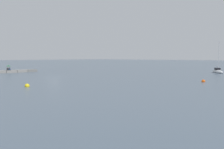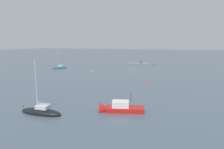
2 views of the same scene
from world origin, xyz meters
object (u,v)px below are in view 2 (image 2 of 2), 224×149
object	(u,v)px
sailboat_black_far	(41,112)
mooring_buoy_near	(92,71)
person_seated_dark_right	(140,62)
mooring_buoy_mid	(146,82)
person_seated_blue_left	(141,62)
umbrella_open_green	(141,61)
motorboat_red_mid	(118,109)
sailboat_teal_outer	(60,68)

from	to	relation	value
sailboat_black_far	mooring_buoy_near	size ratio (longest dim) A/B	13.43
person_seated_dark_right	mooring_buoy_mid	bearing A→B (deg)	109.44
sailboat_black_far	person_seated_dark_right	bearing A→B (deg)	-2.37
person_seated_blue_left	mooring_buoy_near	bearing A→B (deg)	74.17
person_seated_blue_left	umbrella_open_green	distance (m)	0.90
person_seated_blue_left	sailboat_black_far	world-z (taller)	sailboat_black_far
person_seated_blue_left	motorboat_red_mid	bearing A→B (deg)	104.09
person_seated_dark_right	umbrella_open_green	xyz separation A→B (m)	(-0.29, -0.12, 0.85)
umbrella_open_green	mooring_buoy_mid	world-z (taller)	umbrella_open_green
person_seated_blue_left	mooring_buoy_mid	distance (m)	47.06
sailboat_teal_outer	mooring_buoy_mid	size ratio (longest dim) A/B	13.34
mooring_buoy_near	mooring_buoy_mid	size ratio (longest dim) A/B	1.09
person_seated_blue_left	mooring_buoy_near	size ratio (longest dim) A/B	1.12
person_seated_dark_right	mooring_buoy_near	size ratio (longest dim) A/B	1.12
person_seated_dark_right	sailboat_teal_outer	distance (m)	40.71
person_seated_dark_right	motorboat_red_mid	size ratio (longest dim) A/B	0.10
motorboat_red_mid	mooring_buoy_near	bearing A→B (deg)	14.98
sailboat_black_far	mooring_buoy_mid	world-z (taller)	sailboat_black_far
sailboat_teal_outer	motorboat_red_mid	distance (m)	57.39
umbrella_open_green	sailboat_teal_outer	distance (m)	41.03
sailboat_teal_outer	motorboat_red_mid	world-z (taller)	sailboat_teal_outer
umbrella_open_green	mooring_buoy_near	distance (m)	34.06
sailboat_teal_outer	umbrella_open_green	bearing A→B (deg)	-101.54
person_seated_blue_left	person_seated_dark_right	size ratio (longest dim) A/B	1.00
motorboat_red_mid	mooring_buoy_near	size ratio (longest dim) A/B	11.26
person_seated_blue_left	motorboat_red_mid	xyz separation A→B (m)	(-10.42, 69.85, -0.51)
mooring_buoy_near	mooring_buoy_mid	world-z (taller)	mooring_buoy_near
sailboat_teal_outer	mooring_buoy_near	size ratio (longest dim) A/B	12.19
person_seated_dark_right	motorboat_red_mid	bearing A→B (deg)	104.54
person_seated_blue_left	mooring_buoy_near	xyz separation A→B (m)	(12.45, 31.70, -0.81)
mooring_buoy_mid	umbrella_open_green	bearing A→B (deg)	-76.54
sailboat_teal_outer	sailboat_black_far	bearing A→B (deg)	156.25
sailboat_black_far	sailboat_teal_outer	size ratio (longest dim) A/B	1.10
sailboat_teal_outer	mooring_buoy_near	distance (m)	17.36
person_seated_dark_right	motorboat_red_mid	world-z (taller)	motorboat_red_mid
person_seated_dark_right	umbrella_open_green	bearing A→B (deg)	-151.72
motorboat_red_mid	umbrella_open_green	bearing A→B (deg)	-7.27
sailboat_teal_outer	person_seated_dark_right	bearing A→B (deg)	-101.38
mooring_buoy_near	motorboat_red_mid	bearing A→B (deg)	120.94
person_seated_blue_left	motorboat_red_mid	size ratio (longest dim) A/B	0.10
person_seated_blue_left	motorboat_red_mid	world-z (taller)	motorboat_red_mid
sailboat_teal_outer	mooring_buoy_mid	xyz separation A→B (m)	(-40.25, 17.16, -0.21)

